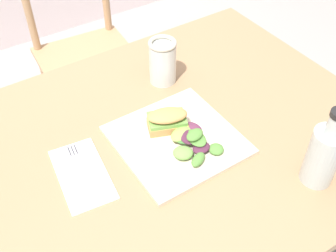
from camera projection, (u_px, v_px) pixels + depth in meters
dining_table at (163, 175)px, 1.14m from camera, size 1.14×0.86×0.74m
chair_wooden_far at (85, 54)px, 1.82m from camera, size 0.43×0.43×0.87m
plate_lunch at (177, 140)px, 1.04m from camera, size 0.29×0.29×0.01m
sandwich_half_front at (167, 120)px, 1.04m from camera, size 0.11×0.10×0.06m
salad_mixed_greens at (192, 141)px, 1.01m from camera, size 0.13×0.14×0.04m
napkin_folded at (82, 174)px, 0.96m from camera, size 0.13×0.22×0.00m
fork_on_napkin at (80, 168)px, 0.97m from camera, size 0.04×0.19×0.00m
bottle_cold_brew at (323, 158)px, 0.91m from camera, size 0.07×0.07×0.21m
mason_jar_iced_tea at (163, 63)px, 1.18m from camera, size 0.08×0.08×0.13m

